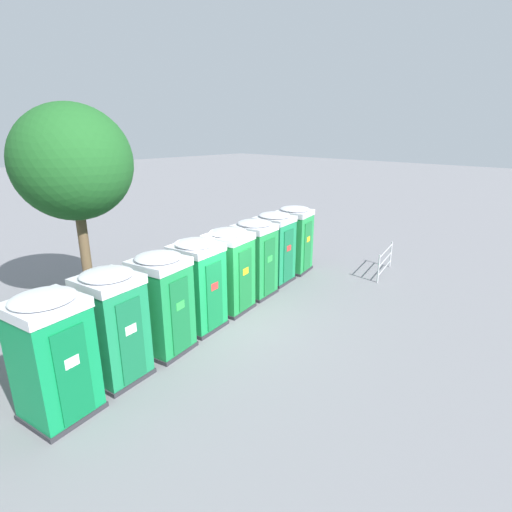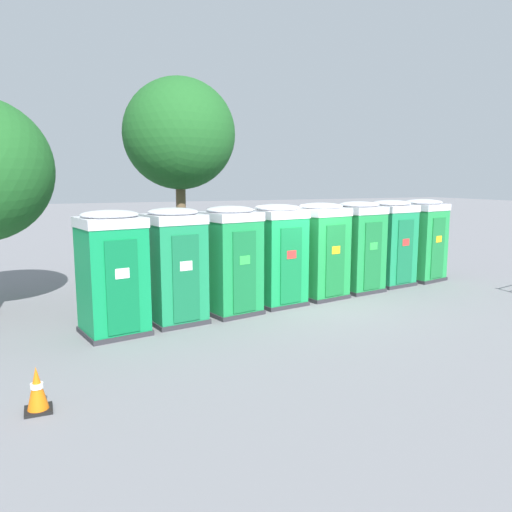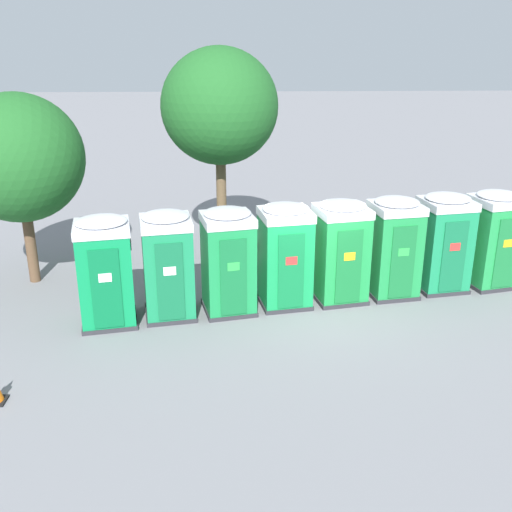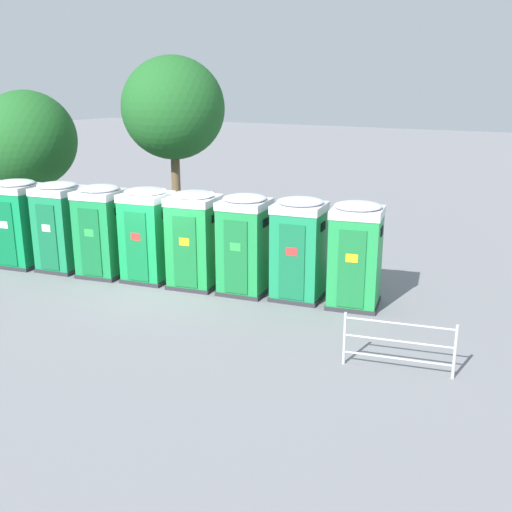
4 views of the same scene
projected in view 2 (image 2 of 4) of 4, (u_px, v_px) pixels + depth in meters
name	position (u px, v px, depth m)	size (l,w,h in m)	color
ground_plane	(305.00, 302.00, 12.89)	(120.00, 120.00, 0.00)	slate
portapotty_0	(112.00, 272.00, 10.09)	(1.44, 1.41, 2.54)	#2D2D33
portapotty_1	(174.00, 265.00, 10.94)	(1.36, 1.38, 2.54)	#2D2D33
portapotty_2	(231.00, 260.00, 11.69)	(1.41, 1.42, 2.54)	#2D2D33
portapotty_3	(277.00, 254.00, 12.53)	(1.39, 1.39, 2.54)	#2D2D33
portapotty_4	(320.00, 250.00, 13.29)	(1.43, 1.41, 2.54)	#2D2D33
portapotty_5	(358.00, 246.00, 14.07)	(1.35, 1.37, 2.54)	#2D2D33
portapotty_6	(390.00, 242.00, 14.91)	(1.40, 1.38, 2.54)	#2D2D33
portapotty_7	(422.00, 239.00, 15.64)	(1.44, 1.44, 2.54)	#2D2D33
street_tree_0	(179.00, 135.00, 14.39)	(3.23, 3.23, 6.04)	brown
traffic_cone	(37.00, 390.00, 6.78)	(0.36, 0.36, 0.64)	black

